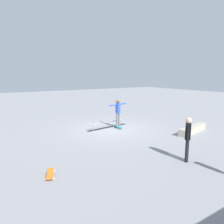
{
  "coord_description": "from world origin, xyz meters",
  "views": [
    {
      "loc": [
        6.61,
        10.28,
        3.12
      ],
      "look_at": [
        -0.0,
        0.13,
        1.0
      ],
      "focal_mm": 34.92,
      "sensor_mm": 36.0,
      "label": 1
    }
  ],
  "objects_px": {
    "skateboard_main": "(118,127)",
    "loose_skateboard_orange": "(50,174)",
    "skater_main": "(118,111)",
    "bystander_black_shirt": "(188,137)",
    "grind_rail": "(107,125)",
    "skate_ledge": "(193,129)"
  },
  "relations": [
    {
      "from": "skateboard_main",
      "to": "loose_skateboard_orange",
      "type": "bearing_deg",
      "value": 129.74
    },
    {
      "from": "skater_main",
      "to": "skateboard_main",
      "type": "height_order",
      "value": "skater_main"
    },
    {
      "from": "bystander_black_shirt",
      "to": "loose_skateboard_orange",
      "type": "distance_m",
      "value": 4.84
    },
    {
      "from": "skater_main",
      "to": "bystander_black_shirt",
      "type": "relative_size",
      "value": 1.04
    },
    {
      "from": "loose_skateboard_orange",
      "to": "bystander_black_shirt",
      "type": "bearing_deg",
      "value": 90.99
    },
    {
      "from": "skateboard_main",
      "to": "bystander_black_shirt",
      "type": "relative_size",
      "value": 0.5
    },
    {
      "from": "skater_main",
      "to": "bystander_black_shirt",
      "type": "bearing_deg",
      "value": 69.95
    },
    {
      "from": "bystander_black_shirt",
      "to": "loose_skateboard_orange",
      "type": "height_order",
      "value": "bystander_black_shirt"
    },
    {
      "from": "skater_main",
      "to": "bystander_black_shirt",
      "type": "xyz_separation_m",
      "value": [
        0.79,
        5.52,
        -0.06
      ]
    },
    {
      "from": "grind_rail",
      "to": "skater_main",
      "type": "bearing_deg",
      "value": 138.86
    },
    {
      "from": "skateboard_main",
      "to": "bystander_black_shirt",
      "type": "bearing_deg",
      "value": 175.86
    },
    {
      "from": "skater_main",
      "to": "skateboard_main",
      "type": "distance_m",
      "value": 0.92
    },
    {
      "from": "grind_rail",
      "to": "skater_main",
      "type": "relative_size",
      "value": 1.67
    },
    {
      "from": "skateboard_main",
      "to": "grind_rail",
      "type": "bearing_deg",
      "value": 45.89
    },
    {
      "from": "skater_main",
      "to": "skateboard_main",
      "type": "bearing_deg",
      "value": 35.71
    },
    {
      "from": "skater_main",
      "to": "grind_rail",
      "type": "bearing_deg",
      "value": -45.24
    },
    {
      "from": "skate_ledge",
      "to": "loose_skateboard_orange",
      "type": "distance_m",
      "value": 8.06
    },
    {
      "from": "grind_rail",
      "to": "skater_main",
      "type": "xyz_separation_m",
      "value": [
        -0.52,
        0.34,
        0.83
      ]
    },
    {
      "from": "grind_rail",
      "to": "loose_skateboard_orange",
      "type": "height_order",
      "value": "grind_rail"
    },
    {
      "from": "grind_rail",
      "to": "bystander_black_shirt",
      "type": "relative_size",
      "value": 1.74
    },
    {
      "from": "grind_rail",
      "to": "skateboard_main",
      "type": "xyz_separation_m",
      "value": [
        -0.42,
        0.45,
        -0.08
      ]
    },
    {
      "from": "loose_skateboard_orange",
      "to": "skateboard_main",
      "type": "bearing_deg",
      "value": 146.67
    }
  ]
}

